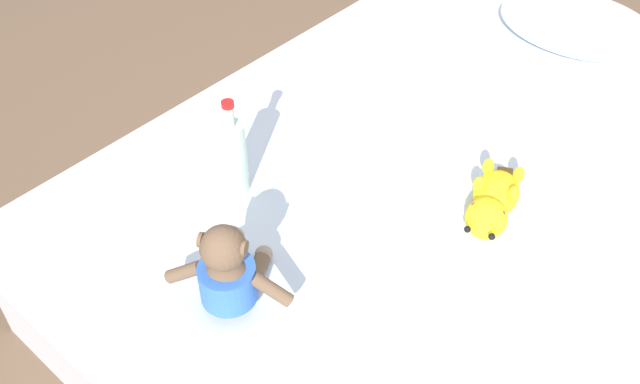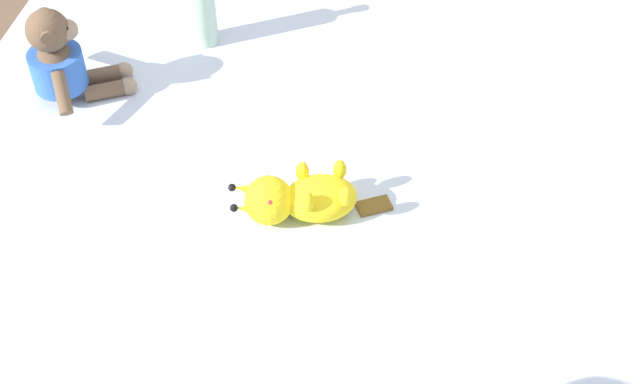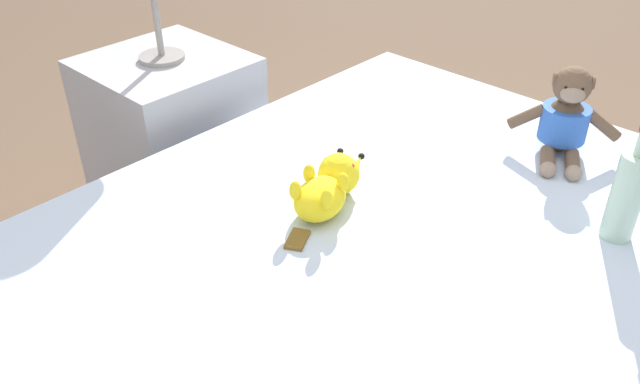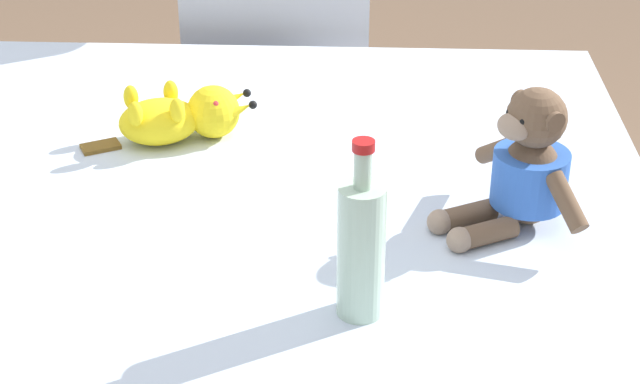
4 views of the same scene
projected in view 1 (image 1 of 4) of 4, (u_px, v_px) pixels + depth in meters
The scene contains 6 objects.
ground_plane at pixel (432, 256), 2.23m from camera, with size 16.00×16.00×0.00m, color brown.
bed at pixel (440, 208), 2.08m from camera, with size 1.46×2.05×0.43m.
pillow at pixel (577, 24), 2.28m from camera, with size 0.55×0.40×0.14m.
plush_monkey at pixel (229, 273), 1.49m from camera, with size 0.27×0.25×0.24m.
plush_yellow_creature at pixel (492, 203), 1.72m from camera, with size 0.17×0.33×0.10m.
glass_bottle at pixel (233, 156), 1.75m from camera, with size 0.07×0.07×0.27m.
Camera 1 is at (0.72, -1.34, 1.68)m, focal length 40.12 mm.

